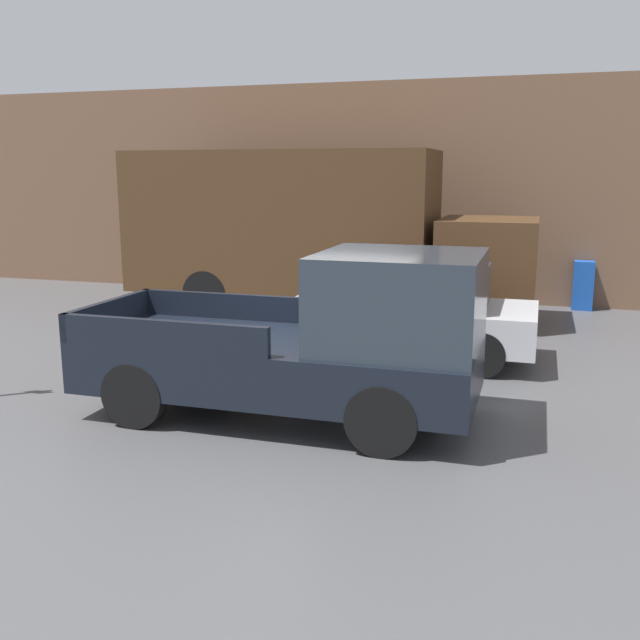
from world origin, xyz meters
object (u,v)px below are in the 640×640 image
at_px(delivery_truck, 308,228).
at_px(pickup_truck, 317,342).
at_px(newspaper_box, 583,285).
at_px(car, 412,311).

bearing_deg(delivery_truck, pickup_truck, -71.05).
xyz_separation_m(delivery_truck, newspaper_box, (6.00, 2.19, -1.36)).
xyz_separation_m(pickup_truck, newspaper_box, (3.66, 9.00, -0.46)).
relative_size(pickup_truck, newspaper_box, 4.49).
distance_m(car, newspaper_box, 6.31).
bearing_deg(delivery_truck, car, -48.44).
distance_m(pickup_truck, car, 3.54).
relative_size(car, newspaper_box, 3.71).
relative_size(car, delivery_truck, 0.47).
bearing_deg(pickup_truck, newspaper_box, 67.87).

